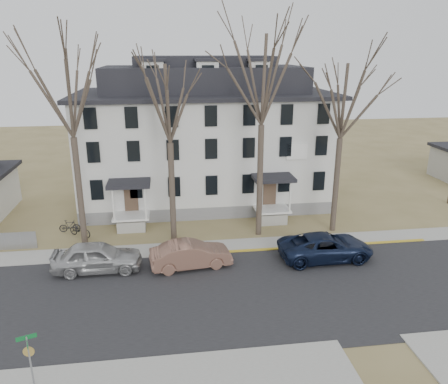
{
  "coord_description": "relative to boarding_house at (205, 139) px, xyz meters",
  "views": [
    {
      "loc": [
        -5.3,
        -18.25,
        12.54
      ],
      "look_at": [
        -1.59,
        9.0,
        3.53
      ],
      "focal_mm": 35.0,
      "sensor_mm": 36.0,
      "label": 1
    }
  ],
  "objects": [
    {
      "name": "ground",
      "position": [
        2.0,
        -17.95,
        -5.38
      ],
      "size": [
        120.0,
        120.0,
        0.0
      ],
      "primitive_type": "plane",
      "color": "olive",
      "rests_on": "ground"
    },
    {
      "name": "main_road",
      "position": [
        2.0,
        -15.95,
        -5.38
      ],
      "size": [
        120.0,
        10.0,
        0.04
      ],
      "primitive_type": "cube",
      "color": "#27272A",
      "rests_on": "ground"
    },
    {
      "name": "far_sidewalk",
      "position": [
        2.0,
        -9.95,
        -5.38
      ],
      "size": [
        120.0,
        2.0,
        0.08
      ],
      "primitive_type": "cube",
      "color": "#A09F97",
      "rests_on": "ground"
    },
    {
      "name": "yellow_curb",
      "position": [
        7.0,
        -10.85,
        -5.38
      ],
      "size": [
        14.0,
        0.25,
        0.06
      ],
      "primitive_type": "cube",
      "color": "gold",
      "rests_on": "ground"
    },
    {
      "name": "boarding_house",
      "position": [
        0.0,
        0.0,
        0.0
      ],
      "size": [
        20.8,
        12.36,
        12.05
      ],
      "color": "slate",
      "rests_on": "ground"
    },
    {
      "name": "tree_far_left",
      "position": [
        -9.0,
        -8.15,
        4.96
      ],
      "size": [
        8.4,
        8.4,
        13.72
      ],
      "color": "#473B31",
      "rests_on": "ground"
    },
    {
      "name": "tree_mid_left",
      "position": [
        -3.0,
        -8.15,
        4.22
      ],
      "size": [
        7.8,
        7.8,
        12.74
      ],
      "color": "#473B31",
      "rests_on": "ground"
    },
    {
      "name": "tree_center",
      "position": [
        3.0,
        -8.15,
        5.71
      ],
      "size": [
        9.0,
        9.0,
        14.7
      ],
      "color": "#473B31",
      "rests_on": "ground"
    },
    {
      "name": "tree_mid_right",
      "position": [
        8.5,
        -8.15,
        4.22
      ],
      "size": [
        7.8,
        7.8,
        12.74
      ],
      "color": "#473B31",
      "rests_on": "ground"
    },
    {
      "name": "car_silver",
      "position": [
        -7.58,
        -12.22,
        -4.5
      ],
      "size": [
        5.2,
        2.13,
        1.77
      ],
      "primitive_type": "imported",
      "rotation": [
        0.0,
        0.0,
        1.56
      ],
      "color": "#ADADAD",
      "rests_on": "ground"
    },
    {
      "name": "car_tan",
      "position": [
        -2.08,
        -12.49,
        -4.58
      ],
      "size": [
        5.03,
        2.29,
        1.6
      ],
      "primitive_type": "imported",
      "rotation": [
        0.0,
        0.0,
        1.7
      ],
      "color": "brown",
      "rests_on": "ground"
    },
    {
      "name": "car_navy",
      "position": [
        6.31,
        -12.55,
        -4.57
      ],
      "size": [
        5.91,
        2.85,
        1.62
      ],
      "primitive_type": "imported",
      "rotation": [
        0.0,
        0.0,
        1.6
      ],
      "color": "#111A32",
      "rests_on": "ground"
    },
    {
      "name": "bicycle_left",
      "position": [
        -9.5,
        -6.94,
        -4.9
      ],
      "size": [
        1.89,
        1.56,
        0.97
      ],
      "primitive_type": "imported",
      "rotation": [
        0.0,
        0.0,
        0.98
      ],
      "color": "black",
      "rests_on": "ground"
    },
    {
      "name": "bicycle_right",
      "position": [
        -10.37,
        -6.04,
        -4.93
      ],
      "size": [
        1.5,
        0.45,
        0.89
      ],
      "primitive_type": "imported",
      "rotation": [
        0.0,
        0.0,
        1.55
      ],
      "color": "black",
      "rests_on": "ground"
    },
    {
      "name": "street_sign",
      "position": [
        -8.69,
        -21.76,
        -3.7
      ],
      "size": [
        0.72,
        0.72,
        2.53
      ],
      "rotation": [
        0.0,
        0.0,
        0.33
      ],
      "color": "gray",
      "rests_on": "ground"
    }
  ]
}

